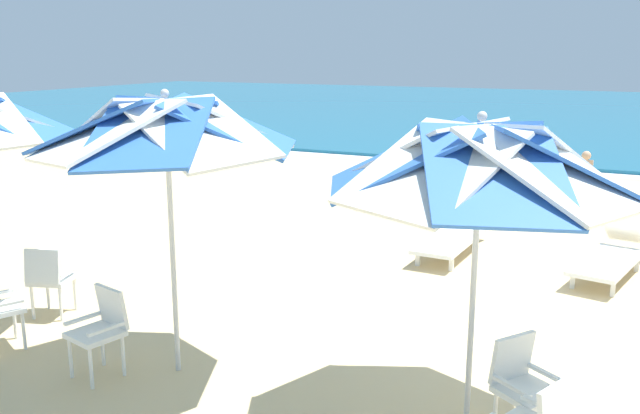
{
  "coord_description": "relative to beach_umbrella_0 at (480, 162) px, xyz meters",
  "views": [
    {
      "loc": [
        1.12,
        -8.3,
        3.11
      ],
      "look_at": [
        -2.82,
        -0.01,
        1.0
      ],
      "focal_mm": 38.7,
      "sensor_mm": 36.0,
      "label": 1
    }
  ],
  "objects": [
    {
      "name": "ground_plane",
      "position": [
        0.05,
        2.89,
        -2.24
      ],
      "size": [
        80.0,
        80.0,
        0.0
      ],
      "primitive_type": "plane",
      "color": "#D3B784"
    },
    {
      "name": "plastic_chair_4",
      "position": [
        -5.02,
        0.18,
        -1.74
      ],
      "size": [
        0.55,
        0.58,
        0.87
      ],
      "color": "white",
      "rests_on": "ground"
    },
    {
      "name": "sun_lounger_1",
      "position": [
        -1.38,
        4.78,
        -1.96
      ],
      "size": [
        0.75,
        2.18,
        0.62
      ],
      "color": "white",
      "rests_on": "ground"
    },
    {
      "name": "surf_foam",
      "position": [
        0.05,
        13.15,
        -2.24
      ],
      "size": [
        80.0,
        0.7,
        0.01
      ],
      "primitive_type": "cube",
      "color": "white",
      "rests_on": "ground"
    },
    {
      "name": "beachgoer_seated",
      "position": [
        0.02,
        10.86,
        -1.95
      ],
      "size": [
        0.3,
        0.93,
        0.92
      ],
      "color": "red",
      "rests_on": "ground"
    },
    {
      "name": "beach_umbrella_1",
      "position": [
        -2.81,
        -0.32,
        0.16
      ],
      "size": [
        2.49,
        2.49,
        2.76
      ],
      "color": "silver",
      "rests_on": "ground"
    },
    {
      "name": "plastic_chair_0",
      "position": [
        0.47,
        -0.13,
        -1.74
      ],
      "size": [
        0.63,
        0.62,
        0.87
      ],
      "color": "white",
      "rests_on": "ground"
    },
    {
      "name": "sun_lounger_0",
      "position": [
        0.89,
        4.66,
        -1.96
      ],
      "size": [
        1.04,
        2.23,
        0.62
      ],
      "color": "white",
      "rests_on": "ground"
    },
    {
      "name": "plastic_chair_2",
      "position": [
        -3.41,
        -0.7,
        -1.74
      ],
      "size": [
        0.54,
        0.56,
        0.87
      ],
      "color": "white",
      "rests_on": "ground"
    },
    {
      "name": "sea",
      "position": [
        0.05,
        31.45,
        -2.19
      ],
      "size": [
        80.0,
        36.0,
        0.1
      ],
      "primitive_type": "cube",
      "color": "#19607F",
      "rests_on": "ground"
    },
    {
      "name": "beach_umbrella_0",
      "position": [
        0.0,
        0.0,
        0.0
      ],
      "size": [
        2.57,
        2.57,
        2.64
      ],
      "color": "silver",
      "rests_on": "ground"
    }
  ]
}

